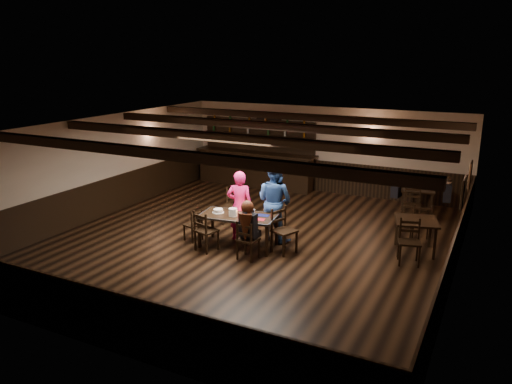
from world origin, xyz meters
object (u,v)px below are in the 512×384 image
at_px(chair_near_right, 246,238).
at_px(woman_pink, 240,206).
at_px(cake, 218,211).
at_px(bar_counter, 256,164).
at_px(chair_near_left, 204,228).
at_px(dining_table, 238,218).
at_px(man_blue, 275,201).

xyz_separation_m(chair_near_right, woman_pink, (-0.73, 1.05, 0.32)).
bearing_deg(cake, woman_pink, 57.75).
distance_m(cake, bar_counter, 5.46).
xyz_separation_m(chair_near_right, cake, (-1.03, 0.57, 0.28)).
distance_m(chair_near_left, bar_counter, 5.99).
bearing_deg(chair_near_left, bar_counter, 105.43).
height_order(dining_table, chair_near_right, chair_near_right).
relative_size(dining_table, chair_near_right, 2.10).
height_order(chair_near_right, man_blue, man_blue).
distance_m(chair_near_right, man_blue, 1.47).
height_order(chair_near_right, cake, chair_near_right).
bearing_deg(woman_pink, chair_near_left, 52.99).
bearing_deg(woman_pink, man_blue, -173.22).
height_order(dining_table, woman_pink, woman_pink).
relative_size(chair_near_left, cake, 3.41).
height_order(cake, bar_counter, bar_counter).
bearing_deg(cake, man_blue, 38.54).
bearing_deg(dining_table, chair_near_left, -131.60).
relative_size(chair_near_left, man_blue, 0.49).
relative_size(woman_pink, bar_counter, 0.40).
distance_m(dining_table, bar_counter, 5.58).
bearing_deg(chair_near_left, dining_table, 48.40).
height_order(chair_near_left, chair_near_right, chair_near_left).
bearing_deg(man_blue, woman_pink, 38.99).
bearing_deg(cake, chair_near_right, -29.01).
bearing_deg(chair_near_right, chair_near_left, 179.50).
height_order(dining_table, man_blue, man_blue).
bearing_deg(chair_near_right, bar_counter, 114.78).
bearing_deg(cake, chair_near_left, -94.44).
xyz_separation_m(chair_near_right, man_blue, (0.01, 1.40, 0.44)).
height_order(chair_near_left, man_blue, man_blue).
bearing_deg(bar_counter, man_blue, -58.50).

